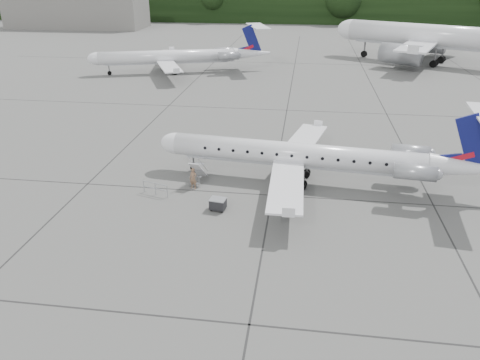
# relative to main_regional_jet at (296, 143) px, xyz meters

# --- Properties ---
(ground) EXTENTS (320.00, 320.00, 0.00)m
(ground) POSITION_rel_main_regional_jet_xyz_m (2.30, -7.50, -3.38)
(ground) COLOR #61615F
(ground) RESTS_ON ground
(treeline) EXTENTS (260.00, 4.00, 8.00)m
(treeline) POSITION_rel_main_regional_jet_xyz_m (2.30, 122.50, 0.62)
(treeline) COLOR black
(treeline) RESTS_ON ground
(terminal_building) EXTENTS (40.00, 14.00, 10.00)m
(terminal_building) POSITION_rel_main_regional_jet_xyz_m (-67.70, 102.50, 1.62)
(terminal_building) COLOR slate
(terminal_building) RESTS_ON ground
(main_regional_jet) EXTENTS (28.26, 21.73, 6.75)m
(main_regional_jet) POSITION_rel_main_regional_jet_xyz_m (0.00, 0.00, 0.00)
(main_regional_jet) COLOR silver
(main_regional_jet) RESTS_ON ground
(airstair) EXTENTS (1.10, 2.38, 2.12)m
(airstair) POSITION_rel_main_regional_jet_xyz_m (-7.86, -1.29, -2.32)
(airstair) COLOR silver
(airstair) RESTS_ON ground
(passenger) EXTENTS (0.73, 0.58, 1.77)m
(passenger) POSITION_rel_main_regional_jet_xyz_m (-8.00, -2.58, -2.49)
(passenger) COLOR #836047
(passenger) RESTS_ON ground
(safety_railing) EXTENTS (2.13, 0.72, 1.00)m
(safety_railing) POSITION_rel_main_regional_jet_xyz_m (-10.69, -4.14, -2.88)
(safety_railing) COLOR #96989E
(safety_railing) RESTS_ON ground
(baggage_cart) EXTENTS (1.23, 1.06, 0.96)m
(baggage_cart) POSITION_rel_main_regional_jet_xyz_m (-5.37, -5.92, -2.89)
(baggage_cart) COLOR black
(baggage_cart) RESTS_ON ground
(bg_narrowbody) EXTENTS (47.87, 43.30, 14.08)m
(bg_narrowbody) POSITION_rel_main_regional_jet_xyz_m (22.79, 56.58, 3.66)
(bg_narrowbody) COLOR silver
(bg_narrowbody) RESTS_ON ground
(bg_regional_left) EXTENTS (33.92, 28.62, 7.60)m
(bg_regional_left) POSITION_rel_main_regional_jet_xyz_m (-22.72, 41.56, 0.43)
(bg_regional_left) COLOR silver
(bg_regional_left) RESTS_ON ground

